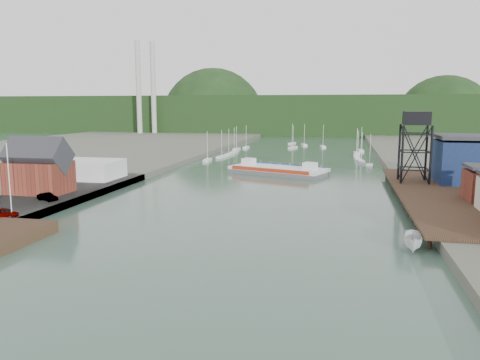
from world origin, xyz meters
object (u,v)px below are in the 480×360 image
at_px(harbor_building, 39,171).
at_px(car_west_a, 5,213).
at_px(lift_tower, 416,123).
at_px(chain_ferry, 278,170).
at_px(motorboat, 413,242).

xyz_separation_m(harbor_building, car_west_a, (7.86, -20.04, -3.77)).
distance_m(lift_tower, car_west_a, 85.24).
bearing_deg(chain_ferry, harbor_building, -111.87).
bearing_deg(lift_tower, motorboat, -97.60).
bearing_deg(harbor_building, car_west_a, -68.59).
height_order(lift_tower, chain_ferry, lift_tower).
bearing_deg(motorboat, chain_ferry, 119.11).
relative_size(harbor_building, chain_ferry, 0.41).
height_order(harbor_building, chain_ferry, harbor_building).
relative_size(chain_ferry, car_west_a, 6.99).
xyz_separation_m(lift_tower, car_west_a, (-69.14, -48.04, -13.33)).
relative_size(harbor_building, lift_tower, 0.76).
relative_size(chain_ferry, motorboat, 4.69).
xyz_separation_m(harbor_building, chain_ferry, (43.09, 48.14, -4.95)).
distance_m(chain_ferry, motorboat, 73.01).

